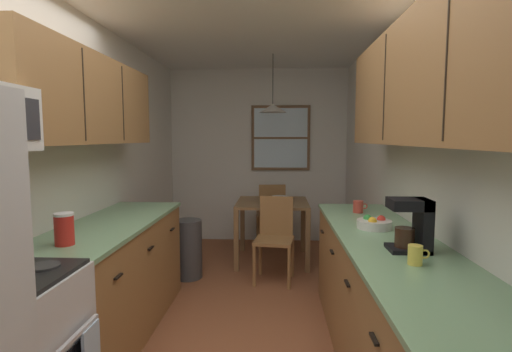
% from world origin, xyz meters
% --- Properties ---
extents(ground_plane, '(12.00, 12.00, 0.00)m').
position_xyz_m(ground_plane, '(0.00, 1.00, 0.00)').
color(ground_plane, brown).
extents(wall_left, '(0.10, 9.00, 2.55)m').
position_xyz_m(wall_left, '(-1.35, 1.00, 1.27)').
color(wall_left, silver).
rests_on(wall_left, ground).
extents(wall_right, '(0.10, 9.00, 2.55)m').
position_xyz_m(wall_right, '(1.35, 1.00, 1.27)').
color(wall_right, silver).
rests_on(wall_right, ground).
extents(wall_back, '(4.40, 0.10, 2.55)m').
position_xyz_m(wall_back, '(0.00, 3.65, 1.27)').
color(wall_back, silver).
rests_on(wall_back, ground).
extents(ceiling_slab, '(4.40, 9.00, 0.08)m').
position_xyz_m(ceiling_slab, '(0.00, 1.00, 2.59)').
color(ceiling_slab, white).
extents(counter_left, '(0.64, 1.85, 0.90)m').
position_xyz_m(counter_left, '(-1.00, 0.71, 0.45)').
color(counter_left, olive).
rests_on(counter_left, ground).
extents(upper_cabinets_left, '(0.33, 1.93, 0.65)m').
position_xyz_m(upper_cabinets_left, '(-1.14, 0.66, 1.82)').
color(upper_cabinets_left, olive).
extents(counter_right, '(0.64, 3.15, 0.90)m').
position_xyz_m(counter_right, '(1.00, 0.06, 0.45)').
color(counter_right, olive).
rests_on(counter_right, ground).
extents(upper_cabinets_right, '(0.33, 2.83, 0.74)m').
position_xyz_m(upper_cabinets_right, '(1.14, 0.01, 1.87)').
color(upper_cabinets_right, olive).
extents(dining_table, '(0.88, 0.87, 0.75)m').
position_xyz_m(dining_table, '(0.22, 2.61, 0.64)').
color(dining_table, brown).
rests_on(dining_table, ground).
extents(dining_chair_near, '(0.45, 0.45, 0.90)m').
position_xyz_m(dining_chair_near, '(0.26, 1.97, 0.50)').
color(dining_chair_near, olive).
rests_on(dining_chair_near, ground).
extents(dining_chair_far, '(0.44, 0.44, 0.90)m').
position_xyz_m(dining_chair_far, '(0.20, 3.26, 0.50)').
color(dining_chair_far, olive).
rests_on(dining_chair_far, ground).
extents(pendant_light, '(0.33, 0.33, 0.70)m').
position_xyz_m(pendant_light, '(0.22, 2.61, 1.90)').
color(pendant_light, black).
extents(back_window, '(0.86, 0.05, 0.95)m').
position_xyz_m(back_window, '(0.33, 3.58, 1.54)').
color(back_window, brown).
extents(trash_bin, '(0.31, 0.31, 0.65)m').
position_xyz_m(trash_bin, '(-0.70, 1.97, 0.32)').
color(trash_bin, '#3F3F42').
rests_on(trash_bin, ground).
extents(storage_canister, '(0.11, 0.11, 0.20)m').
position_xyz_m(storage_canister, '(-1.00, 0.07, 1.00)').
color(storage_canister, red).
rests_on(storage_canister, counter_left).
extents(dish_towel, '(0.02, 0.16, 0.24)m').
position_xyz_m(dish_towel, '(-0.64, -0.37, 0.50)').
color(dish_towel, silver).
extents(coffee_maker, '(0.22, 0.18, 0.30)m').
position_xyz_m(coffee_maker, '(1.05, 0.05, 1.06)').
color(coffee_maker, black).
rests_on(coffee_maker, counter_right).
extents(mug_by_coffeemaker, '(0.12, 0.09, 0.10)m').
position_xyz_m(mug_by_coffeemaker, '(0.98, 1.19, 0.95)').
color(mug_by_coffeemaker, '#BF3F33').
rests_on(mug_by_coffeemaker, counter_right).
extents(mug_spare, '(0.11, 0.07, 0.10)m').
position_xyz_m(mug_spare, '(0.98, -0.19, 0.95)').
color(mug_spare, '#E5CC4C').
rests_on(mug_spare, counter_right).
extents(fruit_bowl, '(0.24, 0.24, 0.09)m').
position_xyz_m(fruit_bowl, '(0.97, 0.60, 0.94)').
color(fruit_bowl, silver).
rests_on(fruit_bowl, counter_right).
extents(table_serving_bowl, '(0.21, 0.21, 0.06)m').
position_xyz_m(table_serving_bowl, '(0.32, 2.65, 0.78)').
color(table_serving_bowl, silver).
rests_on(table_serving_bowl, dining_table).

